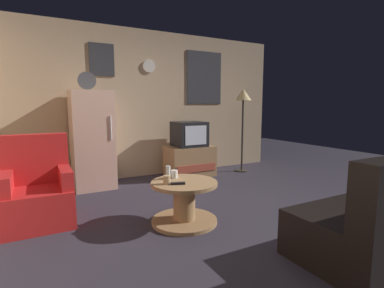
{
  "coord_description": "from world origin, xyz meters",
  "views": [
    {
      "loc": [
        -1.87,
        -2.61,
        1.28
      ],
      "look_at": [
        0.02,
        0.9,
        0.75
      ],
      "focal_mm": 27.31,
      "sensor_mm": 36.0,
      "label": 1
    }
  ],
  "objects_px": {
    "fridge": "(92,140)",
    "mug_ceramic_tan": "(167,180)",
    "tv_stand": "(190,161)",
    "standing_lamp": "(243,101)",
    "armchair": "(38,193)",
    "crt_tv": "(189,134)",
    "coffee_table": "(184,202)",
    "mug_ceramic_white": "(174,174)",
    "remote_control": "(178,183)",
    "wine_glass": "(168,173)"
  },
  "relations": [
    {
      "from": "wine_glass",
      "to": "mug_ceramic_white",
      "type": "distance_m",
      "value": 0.09
    },
    {
      "from": "fridge",
      "to": "remote_control",
      "type": "height_order",
      "value": "fridge"
    },
    {
      "from": "wine_glass",
      "to": "armchair",
      "type": "bearing_deg",
      "value": 155.88
    },
    {
      "from": "mug_ceramic_tan",
      "to": "remote_control",
      "type": "relative_size",
      "value": 0.6
    },
    {
      "from": "fridge",
      "to": "standing_lamp",
      "type": "xyz_separation_m",
      "value": [
        2.75,
        -0.2,
        0.6
      ]
    },
    {
      "from": "crt_tv",
      "to": "mug_ceramic_white",
      "type": "distance_m",
      "value": 1.99
    },
    {
      "from": "crt_tv",
      "to": "standing_lamp",
      "type": "distance_m",
      "value": 1.25
    },
    {
      "from": "fridge",
      "to": "standing_lamp",
      "type": "relative_size",
      "value": 1.11
    },
    {
      "from": "crt_tv",
      "to": "standing_lamp",
      "type": "xyz_separation_m",
      "value": [
        1.09,
        -0.13,
        0.59
      ]
    },
    {
      "from": "remote_control",
      "to": "tv_stand",
      "type": "bearing_deg",
      "value": 79.6
    },
    {
      "from": "wine_glass",
      "to": "mug_ceramic_white",
      "type": "bearing_deg",
      "value": 10.66
    },
    {
      "from": "remote_control",
      "to": "mug_ceramic_tan",
      "type": "bearing_deg",
      "value": 163.23
    },
    {
      "from": "crt_tv",
      "to": "mug_ceramic_tan",
      "type": "height_order",
      "value": "crt_tv"
    },
    {
      "from": "mug_ceramic_white",
      "to": "armchair",
      "type": "xyz_separation_m",
      "value": [
        -1.38,
        0.56,
        -0.17
      ]
    },
    {
      "from": "wine_glass",
      "to": "armchair",
      "type": "xyz_separation_m",
      "value": [
        -1.29,
        0.58,
        -0.2
      ]
    },
    {
      "from": "coffee_table",
      "to": "armchair",
      "type": "xyz_separation_m",
      "value": [
        -1.41,
        0.76,
        0.11
      ]
    },
    {
      "from": "remote_control",
      "to": "crt_tv",
      "type": "bearing_deg",
      "value": 79.77
    },
    {
      "from": "fridge",
      "to": "crt_tv",
      "type": "xyz_separation_m",
      "value": [
        1.66,
        -0.07,
        0.01
      ]
    },
    {
      "from": "coffee_table",
      "to": "crt_tv",
      "type": "bearing_deg",
      "value": 60.73
    },
    {
      "from": "standing_lamp",
      "to": "coffee_table",
      "type": "distance_m",
      "value": 2.96
    },
    {
      "from": "tv_stand",
      "to": "remote_control",
      "type": "distance_m",
      "value": 2.26
    },
    {
      "from": "armchair",
      "to": "wine_glass",
      "type": "bearing_deg",
      "value": -24.12
    },
    {
      "from": "crt_tv",
      "to": "wine_glass",
      "type": "relative_size",
      "value": 3.6
    },
    {
      "from": "mug_ceramic_white",
      "to": "mug_ceramic_tan",
      "type": "bearing_deg",
      "value": -131.93
    },
    {
      "from": "coffee_table",
      "to": "wine_glass",
      "type": "height_order",
      "value": "wine_glass"
    },
    {
      "from": "mug_ceramic_white",
      "to": "armchair",
      "type": "relative_size",
      "value": 0.09
    },
    {
      "from": "tv_stand",
      "to": "wine_glass",
      "type": "distance_m",
      "value": 2.06
    },
    {
      "from": "tv_stand",
      "to": "mug_ceramic_tan",
      "type": "xyz_separation_m",
      "value": [
        -1.25,
        -1.86,
        0.23
      ]
    },
    {
      "from": "fridge",
      "to": "mug_ceramic_tan",
      "type": "height_order",
      "value": "fridge"
    },
    {
      "from": "tv_stand",
      "to": "standing_lamp",
      "type": "distance_m",
      "value": 1.54
    },
    {
      "from": "tv_stand",
      "to": "remote_control",
      "type": "relative_size",
      "value": 5.6
    },
    {
      "from": "crt_tv",
      "to": "coffee_table",
      "type": "xyz_separation_m",
      "value": [
        -1.04,
        -1.85,
        -0.54
      ]
    },
    {
      "from": "coffee_table",
      "to": "mug_ceramic_tan",
      "type": "distance_m",
      "value": 0.34
    },
    {
      "from": "crt_tv",
      "to": "remote_control",
      "type": "distance_m",
      "value": 2.26
    },
    {
      "from": "mug_ceramic_tan",
      "to": "armchair",
      "type": "height_order",
      "value": "armchair"
    },
    {
      "from": "mug_ceramic_white",
      "to": "tv_stand",
      "type": "bearing_deg",
      "value": 57.08
    },
    {
      "from": "wine_glass",
      "to": "remote_control",
      "type": "height_order",
      "value": "wine_glass"
    },
    {
      "from": "crt_tv",
      "to": "mug_ceramic_tan",
      "type": "xyz_separation_m",
      "value": [
        -1.24,
        -1.86,
        -0.26
      ]
    },
    {
      "from": "standing_lamp",
      "to": "coffee_table",
      "type": "xyz_separation_m",
      "value": [
        -2.13,
        -1.72,
        -1.13
      ]
    },
    {
      "from": "coffee_table",
      "to": "wine_glass",
      "type": "bearing_deg",
      "value": 122.3
    },
    {
      "from": "coffee_table",
      "to": "fridge",
      "type": "bearing_deg",
      "value": 107.94
    },
    {
      "from": "mug_ceramic_tan",
      "to": "standing_lamp",
      "type": "bearing_deg",
      "value": 36.48
    },
    {
      "from": "standing_lamp",
      "to": "crt_tv",
      "type": "bearing_deg",
      "value": 173.09
    },
    {
      "from": "mug_ceramic_tan",
      "to": "tv_stand",
      "type": "bearing_deg",
      "value": 56.03
    },
    {
      "from": "mug_ceramic_white",
      "to": "standing_lamp",
      "type": "bearing_deg",
      "value": 35.33
    },
    {
      "from": "standing_lamp",
      "to": "armchair",
      "type": "distance_m",
      "value": 3.8
    },
    {
      "from": "crt_tv",
      "to": "coffee_table",
      "type": "relative_size",
      "value": 0.75
    },
    {
      "from": "tv_stand",
      "to": "standing_lamp",
      "type": "relative_size",
      "value": 0.53
    },
    {
      "from": "fridge",
      "to": "mug_ceramic_tan",
      "type": "relative_size",
      "value": 19.67
    },
    {
      "from": "mug_ceramic_tan",
      "to": "armchair",
      "type": "bearing_deg",
      "value": 147.68
    }
  ]
}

